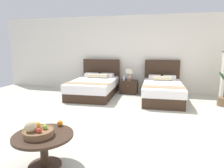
{
  "coord_description": "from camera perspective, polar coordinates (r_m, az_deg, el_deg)",
  "views": [
    {
      "loc": [
        1.08,
        -4.33,
        1.63
      ],
      "look_at": [
        -0.13,
        0.6,
        0.7
      ],
      "focal_mm": 33.03,
      "sensor_mm": 36.0,
      "label": 1
    }
  ],
  "objects": [
    {
      "name": "loose_orange",
      "position": [
        3.2,
        -14.2,
        -10.46
      ],
      "size": [
        0.08,
        0.08,
        0.08
      ],
      "color": "orange",
      "rests_on": "coffee_table"
    },
    {
      "name": "potted_palm",
      "position": [
        6.48,
        28.55,
        -3.33
      ],
      "size": [
        0.43,
        0.62,
        0.97
      ],
      "color": "brown",
      "rests_on": "ground"
    },
    {
      "name": "bed_near_window",
      "position": [
        6.9,
        -4.97,
        -0.75
      ],
      "size": [
        1.44,
        2.13,
        1.16
      ],
      "color": "#372519",
      "rests_on": "ground"
    },
    {
      "name": "fruit_bowl",
      "position": [
        2.94,
        -20.0,
        -12.13
      ],
      "size": [
        0.4,
        0.4,
        0.22
      ],
      "color": "brown",
      "rests_on": "coffee_table"
    },
    {
      "name": "vase",
      "position": [
        7.17,
        3.28,
        1.63
      ],
      "size": [
        0.09,
        0.09,
        0.15
      ],
      "color": "silver",
      "rests_on": "nightstand"
    },
    {
      "name": "wall_back",
      "position": [
        7.66,
        5.77,
        8.32
      ],
      "size": [
        10.38,
        0.12,
        2.72
      ],
      "primitive_type": "cube",
      "color": "white",
      "rests_on": "ground"
    },
    {
      "name": "ground_plane",
      "position": [
        4.75,
        -0.21,
        -9.78
      ],
      "size": [
        10.38,
        10.11,
        0.02
      ],
      "primitive_type": "cube",
      "color": "#BAB8A8"
    },
    {
      "name": "coffee_table",
      "position": [
        3.04,
        -18.4,
        -15.15
      ],
      "size": [
        0.8,
        0.8,
        0.46
      ],
      "color": "#372519",
      "rests_on": "ground"
    },
    {
      "name": "loose_apple",
      "position": [
        3.17,
        -22.51,
        -11.21
      ],
      "size": [
        0.08,
        0.08,
        0.08
      ],
      "color": "#80B141",
      "rests_on": "coffee_table"
    },
    {
      "name": "table_lamp",
      "position": [
        7.18,
        4.79,
        2.97
      ],
      "size": [
        0.28,
        0.28,
        0.39
      ],
      "color": "#CAAA8A",
      "rests_on": "nightstand"
    },
    {
      "name": "nightstand",
      "position": [
        7.23,
        4.71,
        -0.78
      ],
      "size": [
        0.6,
        0.44,
        0.47
      ],
      "color": "#372519",
      "rests_on": "ground"
    },
    {
      "name": "bed_near_corner",
      "position": [
        6.55,
        13.74,
        -1.66
      ],
      "size": [
        1.25,
        2.22,
        1.17
      ],
      "color": "#372519",
      "rests_on": "ground"
    }
  ]
}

